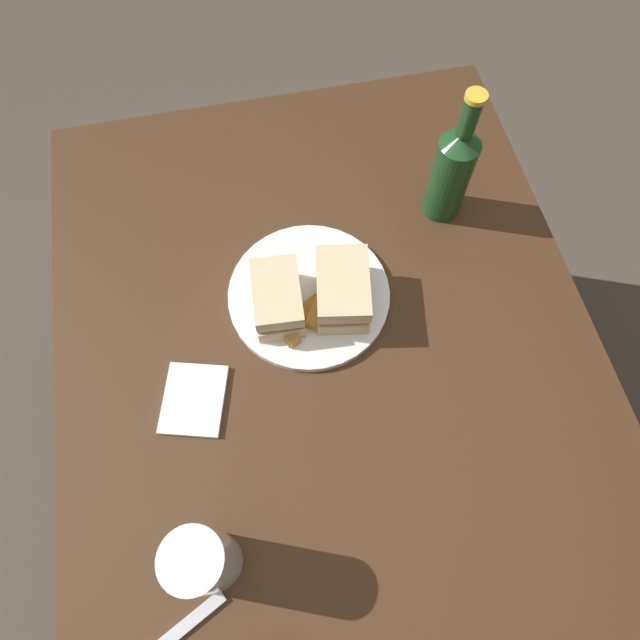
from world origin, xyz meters
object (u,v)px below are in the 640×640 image
Objects in this scene: plate at (309,295)px; sandwich_half_left at (278,299)px; napkin at (194,399)px; sandwich_half_right at (343,290)px; cider_bottle at (452,170)px; pint_glass at (205,561)px.

sandwich_half_left is at bearing -72.52° from plate.
sandwich_half_right is at bearing 113.91° from napkin.
sandwich_half_right is (0.02, 0.05, 0.04)m from plate.
plate is 0.07m from sandwich_half_left.
cider_bottle is 0.54m from napkin.
sandwich_half_left is 0.47× the size of cider_bottle.
pint_glass is (0.36, -0.20, 0.06)m from plate.
plate is 0.42m from pint_glass.
pint_glass reaches higher than sandwich_half_left.
sandwich_half_right reaches higher than plate.
plate is 0.24m from napkin.
plate is 2.22× the size of sandwich_half_left.
sandwich_half_right is at bearing 143.57° from pint_glass.
sandwich_half_right reaches higher than sandwich_half_left.
plate is 0.30m from cider_bottle.
cider_bottle is at bearing 115.65° from plate.
sandwich_half_right reaches higher than napkin.
sandwich_half_left is 0.35m from cider_bottle.
sandwich_half_right is 0.26m from cider_bottle.
napkin is (-0.23, -0.00, -0.06)m from pint_glass.
cider_bottle reaches higher than sandwich_half_right.
plate is at bearing 123.67° from napkin.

